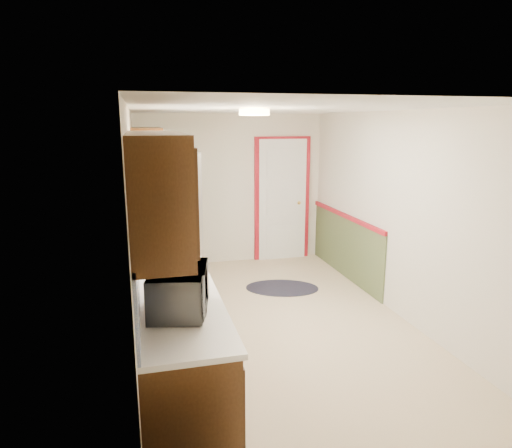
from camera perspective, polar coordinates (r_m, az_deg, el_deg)
room_shell at (r=5.00m, az=2.57°, el=0.30°), size 3.20×5.20×2.52m
kitchen_run at (r=4.62m, az=-11.30°, el=-6.01°), size 0.63×4.00×2.20m
back_wall_trim at (r=7.42m, az=4.92°, el=1.89°), size 1.12×2.30×2.08m
ceiling_fixture at (r=4.61m, az=-0.21°, el=13.80°), size 0.30×0.30×0.06m
microwave at (r=3.30m, az=-9.60°, el=-7.62°), size 0.42×0.62×0.39m
refrigerator at (r=6.57m, az=-10.52°, el=0.73°), size 0.79×0.79×1.87m
rug at (r=6.43m, az=3.28°, el=-7.97°), size 1.16×0.92×0.01m
cooktop at (r=5.66m, az=-11.57°, el=-1.08°), size 0.50×0.60×0.02m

